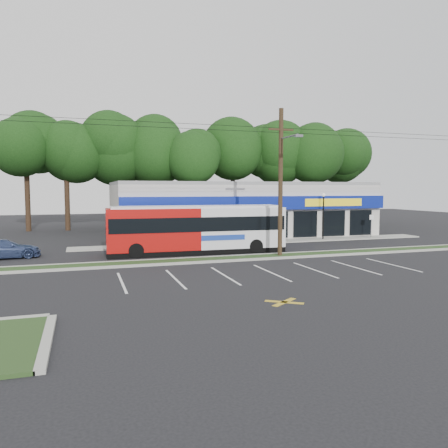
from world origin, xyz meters
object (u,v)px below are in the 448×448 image
at_px(pedestrian_a, 241,236).
at_px(car_dark, 253,234).
at_px(car_blue, 4,249).
at_px(pedestrian_b, 267,235).
at_px(metrobus, 197,228).
at_px(sign_post, 371,222).
at_px(lamp_post, 323,211).
at_px(utility_pole, 279,177).

bearing_deg(pedestrian_a, car_dark, -162.96).
bearing_deg(car_blue, pedestrian_b, -98.69).
xyz_separation_m(metrobus, pedestrian_a, (3.92, 1.50, -0.83)).
relative_size(sign_post, car_blue, 0.49).
relative_size(lamp_post, pedestrian_b, 2.38).
bearing_deg(pedestrian_b, lamp_post, -137.26).
bearing_deg(car_dark, car_blue, 95.70).
relative_size(pedestrian_a, pedestrian_b, 1.11).
bearing_deg(car_blue, car_dark, -92.09).
height_order(lamp_post, car_dark, lamp_post).
bearing_deg(metrobus, pedestrian_a, 22.80).
relative_size(metrobus, pedestrian_a, 6.49).
height_order(metrobus, pedestrian_a, metrobus).
xyz_separation_m(car_dark, car_blue, (-18.80, -2.47, -0.13)).
height_order(lamp_post, car_blue, lamp_post).
bearing_deg(metrobus, utility_pole, -35.14).
xyz_separation_m(utility_pole, sign_post, (13.17, 7.65, -3.86)).
xyz_separation_m(car_dark, pedestrian_a, (-2.00, -2.50, 0.21)).
bearing_deg(pedestrian_a, metrobus, -13.34).
bearing_deg(utility_pole, pedestrian_a, 99.31).
bearing_deg(lamp_post, car_blue, -173.86).
bearing_deg(car_blue, utility_pole, -115.71).
relative_size(utility_pole, car_dark, 10.84).
relative_size(sign_post, pedestrian_a, 1.12).
bearing_deg(car_blue, pedestrian_a, -99.67).
bearing_deg(car_blue, lamp_post, -93.45).
height_order(lamp_post, pedestrian_a, lamp_post).
bearing_deg(lamp_post, pedestrian_a, -162.72).
xyz_separation_m(lamp_post, pedestrian_b, (-6.65, -2.48, -1.78)).
bearing_deg(utility_pole, pedestrian_b, 74.29).
relative_size(sign_post, metrobus, 0.17).
distance_m(car_blue, pedestrian_a, 16.81).
xyz_separation_m(metrobus, car_dark, (5.92, 4.00, -1.03)).
relative_size(sign_post, car_dark, 0.48).
distance_m(lamp_post, pedestrian_a, 9.57).
distance_m(car_blue, pedestrian_b, 19.16).
distance_m(lamp_post, car_dark, 7.26).
xyz_separation_m(utility_pole, pedestrian_a, (-0.83, 5.07, -4.42)).
relative_size(utility_pole, pedestrian_a, 25.21).
xyz_separation_m(sign_post, car_blue, (-30.80, -2.55, -0.90)).
distance_m(sign_post, pedestrian_a, 14.25).
height_order(utility_pole, sign_post, utility_pole).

